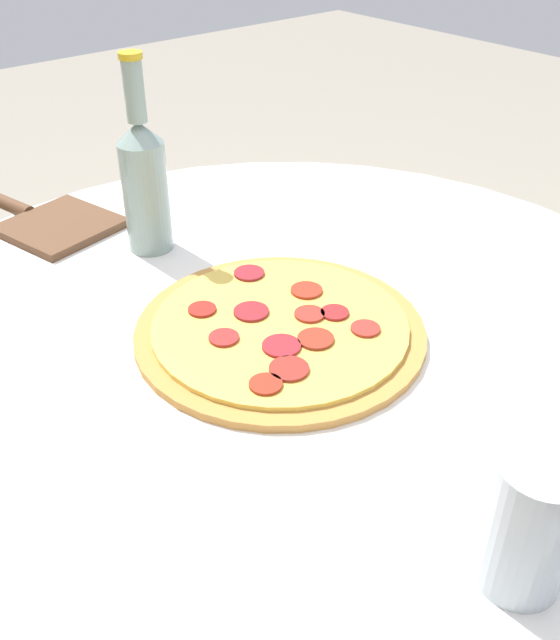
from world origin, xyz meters
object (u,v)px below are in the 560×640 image
object	(u,v)px
pizza	(280,329)
drinking_glass	(529,525)
beer_bottle	(144,180)
pizza_paddle	(46,220)

from	to	relation	value
pizza	drinking_glass	distance (m)	0.38
beer_bottle	pizza_paddle	world-z (taller)	beer_bottle
beer_bottle	drinking_glass	distance (m)	0.66
pizza_paddle	drinking_glass	bearing A→B (deg)	167.88
pizza	beer_bottle	distance (m)	0.30
pizza	drinking_glass	bearing A→B (deg)	168.92
pizza	beer_bottle	xyz separation A→B (m)	(0.28, -0.00, 0.09)
pizza	pizza_paddle	xyz separation A→B (m)	(0.45, 0.08, -0.00)
pizza_paddle	drinking_glass	world-z (taller)	drinking_glass
pizza_paddle	beer_bottle	bearing A→B (deg)	-166.64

